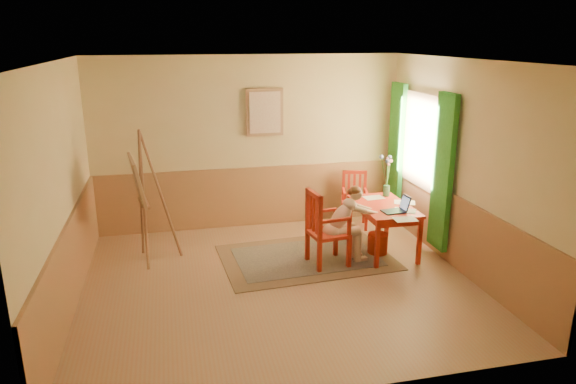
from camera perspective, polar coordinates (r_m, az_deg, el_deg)
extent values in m
cube|color=#A77E5D|center=(6.91, -1.01, -9.87)|extent=(5.00, 4.50, 0.02)
cube|color=white|center=(6.19, -1.15, 14.19)|extent=(5.00, 4.50, 0.02)
cube|color=#D5BB82|center=(8.57, -4.21, 5.32)|extent=(5.00, 0.02, 2.80)
cube|color=#D5BB82|center=(4.34, 5.14, -6.13)|extent=(5.00, 0.02, 2.80)
cube|color=#D5BB82|center=(6.40, -23.63, 0.05)|extent=(0.02, 4.50, 2.80)
cube|color=#D5BB82|center=(7.33, 18.52, 2.56)|extent=(0.02, 4.50, 2.80)
cube|color=#B07A4F|center=(8.77, -4.06, -0.49)|extent=(5.00, 0.04, 1.00)
cube|color=#B07A4F|center=(6.69, -22.49, -7.35)|extent=(0.04, 4.50, 1.00)
cube|color=#B07A4F|center=(7.57, 17.70, -4.07)|extent=(0.04, 4.50, 1.00)
cube|color=white|center=(8.21, 14.45, 5.41)|extent=(0.02, 1.00, 1.30)
cube|color=#9B7250|center=(8.21, 14.32, 5.41)|extent=(0.03, 1.12, 1.42)
cube|color=green|center=(7.58, 16.47, 2.01)|extent=(0.08, 0.45, 2.20)
cube|color=green|center=(8.93, 11.65, 4.49)|extent=(0.08, 0.45, 2.20)
cube|color=#9B7250|center=(8.48, -2.54, 8.66)|extent=(0.60, 0.04, 0.76)
cube|color=beige|center=(8.46, -2.51, 8.63)|extent=(0.50, 0.02, 0.66)
cube|color=#8C7251|center=(7.62, 2.02, -7.12)|extent=(2.50, 1.75, 0.01)
cube|color=#171E31|center=(7.62, 2.02, -7.06)|extent=(2.07, 1.32, 0.01)
cube|color=#B02D1B|center=(7.73, 10.38, -1.54)|extent=(0.72, 1.20, 0.04)
cube|color=#B02D1B|center=(7.75, 10.35, -2.03)|extent=(0.62, 1.10, 0.10)
cube|color=#B02D1B|center=(7.26, 9.67, -5.74)|extent=(0.06, 0.06, 0.68)
cube|color=#B02D1B|center=(7.51, 14.09, -5.24)|extent=(0.06, 0.06, 0.68)
cube|color=#B02D1B|center=(8.22, 6.73, -2.92)|extent=(0.06, 0.06, 0.68)
cube|color=#B02D1B|center=(8.44, 10.73, -2.57)|extent=(0.06, 0.06, 0.68)
cube|color=#B02D1B|center=(7.26, 4.39, -4.51)|extent=(0.55, 0.54, 0.05)
cube|color=#B02D1B|center=(7.09, 3.43, -7.15)|extent=(0.06, 0.06, 0.44)
cube|color=#B02D1B|center=(7.27, 6.64, -6.62)|extent=(0.06, 0.06, 0.44)
cube|color=#B02D1B|center=(7.45, 2.11, -5.93)|extent=(0.06, 0.06, 0.44)
cube|color=#B02D1B|center=(7.62, 5.20, -5.46)|extent=(0.06, 0.06, 0.44)
cube|color=#B02D1B|center=(6.88, 3.51, -2.85)|extent=(0.06, 0.06, 0.59)
cube|color=#B02D1B|center=(7.25, 2.16, -1.81)|extent=(0.06, 0.06, 0.59)
cube|color=#B02D1B|center=(6.98, 2.85, -0.27)|extent=(0.12, 0.48, 0.06)
cube|color=#B02D1B|center=(6.98, 3.17, -2.71)|extent=(0.04, 0.05, 0.49)
cube|color=#B02D1B|center=(7.07, 2.82, -2.44)|extent=(0.04, 0.05, 0.49)
cube|color=#B02D1B|center=(7.16, 2.47, -2.18)|extent=(0.04, 0.05, 0.49)
cube|color=#B02D1B|center=(6.99, 5.16, -3.09)|extent=(0.44, 0.10, 0.04)
cube|color=#B02D1B|center=(7.12, 6.67, -3.78)|extent=(0.05, 0.05, 0.24)
cube|color=#B02D1B|center=(7.35, 3.75, -2.06)|extent=(0.44, 0.10, 0.04)
cube|color=#B02D1B|center=(7.47, 5.20, -2.73)|extent=(0.05, 0.05, 0.24)
cube|color=#B02D1B|center=(8.76, 7.25, -1.32)|extent=(0.50, 0.52, 0.04)
cube|color=#B02D1B|center=(8.99, 5.96, -2.20)|extent=(0.06, 0.06, 0.37)
cube|color=#B02D1B|center=(8.63, 6.12, -3.01)|extent=(0.06, 0.06, 0.37)
cube|color=#B02D1B|center=(9.02, 8.24, -2.22)|extent=(0.06, 0.06, 0.37)
cube|color=#B02D1B|center=(8.67, 8.50, -3.02)|extent=(0.06, 0.06, 0.37)
cube|color=#B02D1B|center=(8.85, 6.06, 0.75)|extent=(0.06, 0.06, 0.51)
cube|color=#B02D1B|center=(8.88, 8.37, 0.73)|extent=(0.06, 0.06, 0.51)
cube|color=#B02D1B|center=(8.80, 7.27, 2.15)|extent=(0.40, 0.15, 0.06)
cube|color=#B02D1B|center=(8.86, 6.62, 0.66)|extent=(0.05, 0.04, 0.41)
cube|color=#B02D1B|center=(8.87, 7.21, 0.65)|extent=(0.05, 0.04, 0.41)
cube|color=#B02D1B|center=(8.88, 7.81, 0.65)|extent=(0.05, 0.04, 0.41)
cube|color=#B02D1B|center=(8.68, 6.13, 0.09)|extent=(0.13, 0.37, 0.03)
cube|color=#B02D1B|center=(8.54, 6.18, -0.90)|extent=(0.05, 0.05, 0.20)
cube|color=#B02D1B|center=(8.71, 8.49, 0.07)|extent=(0.13, 0.37, 0.03)
cube|color=#B02D1B|center=(8.57, 8.58, -0.92)|extent=(0.05, 0.05, 0.20)
ellipsoid|color=#D5AC8E|center=(7.26, 4.80, -4.29)|extent=(0.29, 0.34, 0.20)
cylinder|color=#D5AC8E|center=(7.28, 6.38, -4.37)|extent=(0.40, 0.19, 0.14)
cylinder|color=#D5AC8E|center=(7.41, 5.83, -3.96)|extent=(0.40, 0.19, 0.14)
cylinder|color=#D5AC8E|center=(7.44, 7.59, -5.83)|extent=(0.11, 0.11, 0.44)
cylinder|color=#D5AC8E|center=(7.57, 7.04, -5.42)|extent=(0.11, 0.11, 0.44)
cube|color=#D5AC8E|center=(7.55, 7.91, -7.29)|extent=(0.19, 0.10, 0.06)
cube|color=#D5AC8E|center=(7.68, 7.35, -6.86)|extent=(0.19, 0.10, 0.06)
ellipsoid|color=#D5AC8E|center=(7.25, 5.77, -2.71)|extent=(0.45, 0.31, 0.46)
ellipsoid|color=#D5AC8E|center=(7.25, 6.73, -1.34)|extent=(0.21, 0.28, 0.16)
sphere|color=#D5AC8E|center=(7.25, 7.42, -0.19)|extent=(0.20, 0.20, 0.18)
ellipsoid|color=brown|center=(7.23, 7.30, 0.18)|extent=(0.19, 0.19, 0.13)
sphere|color=brown|center=(7.20, 6.81, 0.06)|extent=(0.10, 0.10, 0.09)
cylinder|color=#D5AC8E|center=(7.20, 7.78, -1.92)|extent=(0.19, 0.08, 0.13)
cylinder|color=#D5AC8E|center=(7.33, 9.05, -2.24)|extent=(0.26, 0.15, 0.15)
sphere|color=#D5AC8E|center=(7.24, 8.38, -2.08)|extent=(0.09, 0.09, 0.08)
sphere|color=#D5AC8E|center=(7.42, 9.69, -2.39)|extent=(0.07, 0.07, 0.06)
cylinder|color=#D5AC8E|center=(7.41, 6.84, -1.33)|extent=(0.21, 0.12, 0.13)
cylinder|color=#D5AC8E|center=(7.51, 8.22, -1.73)|extent=(0.26, 0.09, 0.15)
sphere|color=#D5AC8E|center=(7.47, 7.37, -1.45)|extent=(0.09, 0.09, 0.08)
sphere|color=#D5AC8E|center=(7.55, 9.06, -2.01)|extent=(0.07, 0.07, 0.06)
cube|color=#1E2338|center=(7.44, 11.39, -2.08)|extent=(0.32, 0.24, 0.02)
cube|color=#2D3342|center=(7.44, 11.39, -2.05)|extent=(0.28, 0.19, 0.00)
cube|color=#1E2338|center=(7.49, 12.64, -1.14)|extent=(0.08, 0.22, 0.21)
cube|color=#99BFF2|center=(7.49, 12.56, -1.18)|extent=(0.06, 0.18, 0.17)
cube|color=white|center=(7.17, 12.63, -2.92)|extent=(0.32, 0.24, 0.00)
cube|color=white|center=(7.89, 12.56, -1.11)|extent=(0.36, 0.32, 0.00)
cube|color=white|center=(8.04, 9.30, -0.60)|extent=(0.31, 0.23, 0.00)
cube|color=white|center=(7.53, 12.59, -1.97)|extent=(0.37, 0.34, 0.00)
cylinder|color=#3F724C|center=(8.14, 10.64, 0.15)|extent=(0.10, 0.10, 0.17)
cylinder|color=#3F7233|center=(8.11, 10.39, 2.17)|extent=(0.07, 0.14, 0.44)
sphere|color=#728CD8|center=(8.11, 10.11, 3.78)|extent=(0.07, 0.07, 0.07)
cylinder|color=#3F7233|center=(8.02, 10.70, 2.07)|extent=(0.07, 0.10, 0.47)
sphere|color=pink|center=(7.92, 10.73, 3.61)|extent=(0.05, 0.05, 0.05)
cylinder|color=#3F7233|center=(8.10, 10.74, 1.77)|extent=(0.03, 0.05, 0.34)
sphere|color=pink|center=(8.08, 10.82, 2.98)|extent=(0.05, 0.05, 0.05)
cylinder|color=#3F7233|center=(8.00, 10.71, 1.92)|extent=(0.08, 0.13, 0.43)
sphere|color=#728CD8|center=(7.89, 10.75, 3.31)|extent=(0.06, 0.06, 0.06)
cylinder|color=#3F7233|center=(8.13, 10.89, 1.95)|extent=(0.10, 0.09, 0.38)
sphere|color=pink|center=(8.14, 11.13, 3.34)|extent=(0.06, 0.06, 0.06)
cylinder|color=#3F7233|center=(8.11, 10.82, 1.94)|extent=(0.06, 0.06, 0.39)
sphere|color=pink|center=(8.09, 10.98, 3.32)|extent=(0.05, 0.05, 0.05)
cylinder|color=#3F7233|center=(8.13, 10.85, 2.17)|extent=(0.09, 0.11, 0.44)
sphere|color=#728CD8|center=(8.14, 11.03, 3.76)|extent=(0.05, 0.05, 0.05)
cylinder|color=#A82711|center=(7.81, 9.72, -5.56)|extent=(0.36, 0.36, 0.31)
cylinder|color=#936141|center=(7.33, -15.42, -0.91)|extent=(0.04, 0.35, 1.89)
cylinder|color=#936141|center=(7.62, -15.68, -0.26)|extent=(0.14, 0.34, 1.89)
cylinder|color=#936141|center=(7.50, -13.63, -0.38)|extent=(0.49, 0.11, 1.89)
cylinder|color=#936141|center=(7.49, -15.70, -1.16)|extent=(0.11, 0.53, 0.03)
cube|color=#936141|center=(7.50, -15.24, -1.11)|extent=(0.14, 0.57, 0.03)
cube|color=#9B7250|center=(7.40, -16.08, 1.26)|extent=(0.27, 0.85, 0.63)
cube|color=beige|center=(7.40, -15.93, 1.28)|extent=(0.21, 0.76, 0.54)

